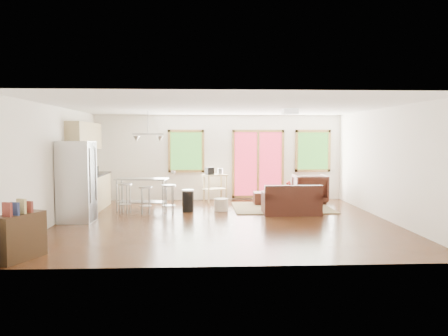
{
  "coord_description": "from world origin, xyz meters",
  "views": [
    {
      "loc": [
        -0.49,
        -9.84,
        1.91
      ],
      "look_at": [
        0.0,
        0.3,
        1.2
      ],
      "focal_mm": 35.0,
      "sensor_mm": 36.0,
      "label": 1
    }
  ],
  "objects_px": {
    "ottoman": "(263,198)",
    "refrigerator": "(77,182)",
    "loveseat": "(291,202)",
    "armchair": "(310,187)",
    "coffee_table": "(293,195)",
    "island": "(142,188)",
    "kitchen_cart": "(214,178)",
    "rug": "(282,208)"
  },
  "relations": [
    {
      "from": "rug",
      "to": "armchair",
      "type": "bearing_deg",
      "value": 40.22
    },
    {
      "from": "rug",
      "to": "refrigerator",
      "type": "distance_m",
      "value": 5.32
    },
    {
      "from": "ottoman",
      "to": "island",
      "type": "relative_size",
      "value": 0.38
    },
    {
      "from": "armchair",
      "to": "kitchen_cart",
      "type": "height_order",
      "value": "kitchen_cart"
    },
    {
      "from": "ottoman",
      "to": "kitchen_cart",
      "type": "distance_m",
      "value": 1.58
    },
    {
      "from": "island",
      "to": "coffee_table",
      "type": "bearing_deg",
      "value": 4.25
    },
    {
      "from": "kitchen_cart",
      "to": "coffee_table",
      "type": "bearing_deg",
      "value": -27.36
    },
    {
      "from": "ottoman",
      "to": "refrigerator",
      "type": "relative_size",
      "value": 0.29
    },
    {
      "from": "loveseat",
      "to": "island",
      "type": "bearing_deg",
      "value": 169.38
    },
    {
      "from": "rug",
      "to": "refrigerator",
      "type": "height_order",
      "value": "refrigerator"
    },
    {
      "from": "coffee_table",
      "to": "refrigerator",
      "type": "relative_size",
      "value": 0.6
    },
    {
      "from": "loveseat",
      "to": "refrigerator",
      "type": "distance_m",
      "value": 5.14
    },
    {
      "from": "coffee_table",
      "to": "refrigerator",
      "type": "xyz_separation_m",
      "value": [
        -5.32,
        -1.79,
        0.58
      ]
    },
    {
      "from": "coffee_table",
      "to": "ottoman",
      "type": "bearing_deg",
      "value": 145.92
    },
    {
      "from": "ottoman",
      "to": "refrigerator",
      "type": "height_order",
      "value": "refrigerator"
    },
    {
      "from": "loveseat",
      "to": "refrigerator",
      "type": "relative_size",
      "value": 0.78
    },
    {
      "from": "loveseat",
      "to": "coffee_table",
      "type": "distance_m",
      "value": 1.1
    },
    {
      "from": "refrigerator",
      "to": "island",
      "type": "relative_size",
      "value": 1.31
    },
    {
      "from": "armchair",
      "to": "ottoman",
      "type": "distance_m",
      "value": 1.42
    },
    {
      "from": "coffee_table",
      "to": "loveseat",
      "type": "bearing_deg",
      "value": -104.22
    },
    {
      "from": "rug",
      "to": "loveseat",
      "type": "relative_size",
      "value": 1.84
    },
    {
      "from": "coffee_table",
      "to": "kitchen_cart",
      "type": "height_order",
      "value": "kitchen_cart"
    },
    {
      "from": "ottoman",
      "to": "coffee_table",
      "type": "bearing_deg",
      "value": -34.08
    },
    {
      "from": "armchair",
      "to": "loveseat",
      "type": "bearing_deg",
      "value": 64.66
    },
    {
      "from": "island",
      "to": "ottoman",
      "type": "bearing_deg",
      "value": 13.84
    },
    {
      "from": "rug",
      "to": "armchair",
      "type": "relative_size",
      "value": 2.8
    },
    {
      "from": "ottoman",
      "to": "kitchen_cart",
      "type": "height_order",
      "value": "kitchen_cart"
    },
    {
      "from": "armchair",
      "to": "ottoman",
      "type": "bearing_deg",
      "value": 8.0
    },
    {
      "from": "rug",
      "to": "refrigerator",
      "type": "xyz_separation_m",
      "value": [
        -4.98,
        -1.64,
        0.9
      ]
    },
    {
      "from": "refrigerator",
      "to": "island",
      "type": "height_order",
      "value": "refrigerator"
    },
    {
      "from": "armchair",
      "to": "rug",
      "type": "bearing_deg",
      "value": 42.15
    },
    {
      "from": "rug",
      "to": "ottoman",
      "type": "xyz_separation_m",
      "value": [
        -0.42,
        0.66,
        0.16
      ]
    },
    {
      "from": "rug",
      "to": "coffee_table",
      "type": "relative_size",
      "value": 2.37
    },
    {
      "from": "loveseat",
      "to": "coffee_table",
      "type": "bearing_deg",
      "value": 76.53
    },
    {
      "from": "kitchen_cart",
      "to": "island",
      "type": "bearing_deg",
      "value": -144.11
    },
    {
      "from": "loveseat",
      "to": "island",
      "type": "distance_m",
      "value": 3.89
    },
    {
      "from": "armchair",
      "to": "island",
      "type": "xyz_separation_m",
      "value": [
        -4.7,
        -0.96,
        0.12
      ]
    },
    {
      "from": "island",
      "to": "loveseat",
      "type": "bearing_deg",
      "value": -11.37
    },
    {
      "from": "loveseat",
      "to": "armchair",
      "type": "bearing_deg",
      "value": 63.48
    },
    {
      "from": "coffee_table",
      "to": "island",
      "type": "distance_m",
      "value": 4.09
    },
    {
      "from": "ottoman",
      "to": "refrigerator",
      "type": "xyz_separation_m",
      "value": [
        -4.56,
        -2.31,
        0.74
      ]
    },
    {
      "from": "rug",
      "to": "island",
      "type": "xyz_separation_m",
      "value": [
        -3.74,
        -0.15,
        0.57
      ]
    }
  ]
}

